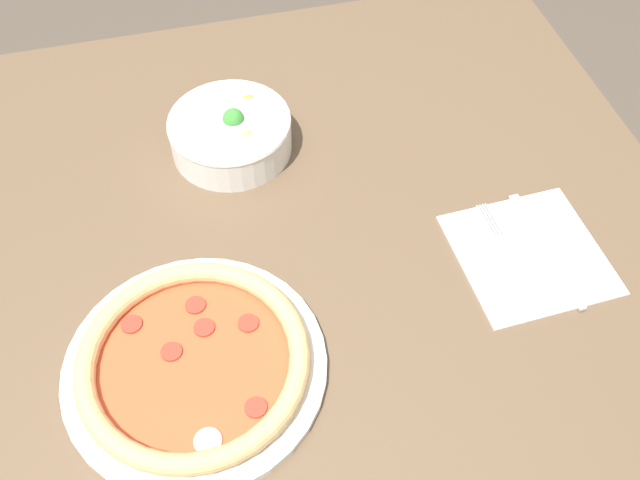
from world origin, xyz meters
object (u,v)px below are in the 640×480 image
(fork, at_px, (511,258))
(knife, at_px, (549,254))
(pizza, at_px, (194,363))
(bowl, at_px, (230,132))

(fork, height_order, knife, same)
(pizza, height_order, bowl, bowl)
(pizza, bearing_deg, fork, 7.56)
(pizza, distance_m, fork, 0.44)
(fork, bearing_deg, bowl, 45.04)
(pizza, relative_size, fork, 1.68)
(pizza, xyz_separation_m, bowl, (0.11, 0.36, 0.02))
(pizza, bearing_deg, bowl, 73.17)
(fork, bearing_deg, knife, -99.38)
(pizza, height_order, knife, pizza)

